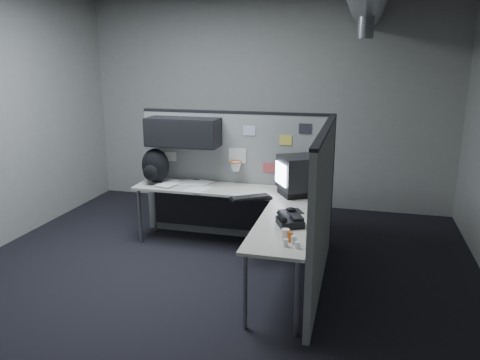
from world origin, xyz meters
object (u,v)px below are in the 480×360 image
(keyboard, at_px, (251,198))
(phone, at_px, (289,221))
(backpack, at_px, (155,166))
(desk, at_px, (241,206))
(monitor, at_px, (298,175))

(keyboard, bearing_deg, phone, -42.25)
(backpack, bearing_deg, desk, 5.49)
(keyboard, relative_size, backpack, 1.09)
(phone, bearing_deg, monitor, 79.19)
(desk, bearing_deg, phone, -50.17)
(monitor, distance_m, keyboard, 0.61)
(monitor, bearing_deg, desk, -146.67)
(desk, distance_m, phone, 1.07)
(backpack, bearing_deg, keyboard, 2.67)
(monitor, xyz_separation_m, keyboard, (-0.48, -0.32, -0.22))
(backpack, bearing_deg, phone, -11.12)
(desk, distance_m, backpack, 1.28)
(keyboard, relative_size, phone, 1.51)
(monitor, relative_size, phone, 1.74)
(keyboard, bearing_deg, monitor, 43.57)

